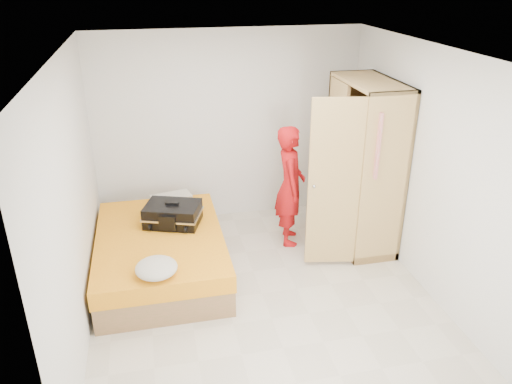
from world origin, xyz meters
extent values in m
plane|color=beige|center=(0.00, 0.00, 0.00)|extent=(4.00, 4.00, 0.00)
plane|color=white|center=(0.00, 0.00, 2.60)|extent=(4.00, 4.00, 0.00)
cube|color=white|center=(0.00, 2.00, 1.30)|extent=(3.60, 0.02, 2.60)
cube|color=white|center=(0.00, -2.00, 1.30)|extent=(3.60, 0.02, 2.60)
cube|color=white|center=(-1.80, 0.00, 1.30)|extent=(0.02, 4.00, 2.60)
cube|color=white|center=(1.80, 0.00, 1.30)|extent=(0.02, 4.00, 2.60)
cube|color=#9E6B48|center=(-1.05, 0.66, 0.15)|extent=(1.40, 2.00, 0.30)
cube|color=#FFA71A|center=(-1.05, 0.66, 0.40)|extent=(1.42, 2.02, 0.20)
cube|color=tan|center=(1.77, 0.90, 1.05)|extent=(0.04, 1.20, 2.10)
cube|color=tan|center=(1.50, 0.32, 1.05)|extent=(0.58, 0.04, 2.10)
cube|color=tan|center=(1.50, 1.48, 1.05)|extent=(0.58, 0.04, 2.10)
cube|color=tan|center=(1.50, 0.90, 2.08)|extent=(0.58, 1.20, 0.04)
cube|color=tan|center=(1.50, 0.90, 0.05)|extent=(0.58, 1.20, 0.10)
cube|color=tan|center=(1.23, 1.20, 1.05)|extent=(0.04, 0.59, 2.00)
cube|color=tan|center=(0.92, 0.39, 1.05)|extent=(0.59, 0.15, 2.00)
cylinder|color=#B2B2B7|center=(1.50, 0.90, 1.92)|extent=(0.02, 1.10, 0.02)
imported|color=red|center=(0.61, 1.08, 0.78)|extent=(0.47, 0.62, 1.56)
cube|color=black|center=(-0.87, 0.91, 0.62)|extent=(0.73, 0.62, 0.25)
cube|color=black|center=(-0.87, 0.91, 0.76)|extent=(0.17, 0.09, 0.03)
ellipsoid|color=beige|center=(-1.11, -0.15, 0.58)|extent=(0.42, 0.42, 0.16)
cube|color=beige|center=(-0.86, 1.51, 0.55)|extent=(0.55, 0.36, 0.09)
camera|label=1|loc=(-1.04, -4.43, 3.30)|focal=35.00mm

